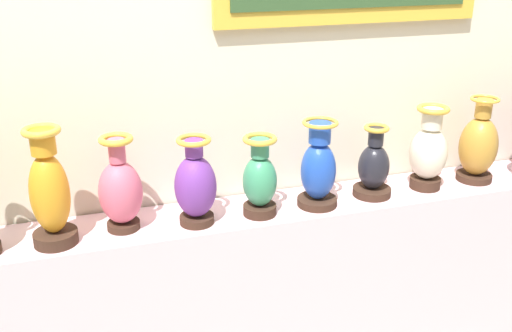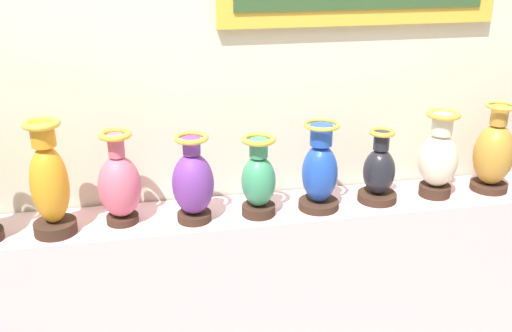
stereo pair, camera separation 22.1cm
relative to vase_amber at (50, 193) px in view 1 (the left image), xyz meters
name	(u,v)px [view 1 (the left image)]	position (x,y,z in m)	size (l,w,h in m)	color
display_shelf	(256,315)	(0.74, 0.05, -0.68)	(3.20, 0.29, 0.98)	beige
back_wall	(241,58)	(0.74, 0.25, 0.36)	(5.61, 0.14, 3.03)	beige
vase_amber	(50,193)	(0.00, 0.00, 0.00)	(0.15, 0.15, 0.42)	#382319
vase_rose	(120,190)	(0.23, 0.04, -0.04)	(0.15, 0.15, 0.35)	#382319
vase_violet	(195,186)	(0.49, 0.00, -0.04)	(0.15, 0.15, 0.33)	#382319
vase_jade	(259,180)	(0.73, 0.00, -0.05)	(0.13, 0.13, 0.31)	#382319
vase_sapphire	(318,169)	(0.97, 0.01, -0.04)	(0.16, 0.16, 0.34)	#382319
vase_onyx	(374,168)	(1.22, 0.03, -0.07)	(0.15, 0.15, 0.29)	#382319
vase_ivory	(429,151)	(1.47, 0.03, -0.03)	(0.15, 0.15, 0.35)	#382319
vase_ochre	(478,146)	(1.72, 0.04, -0.03)	(0.16, 0.16, 0.37)	#382319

